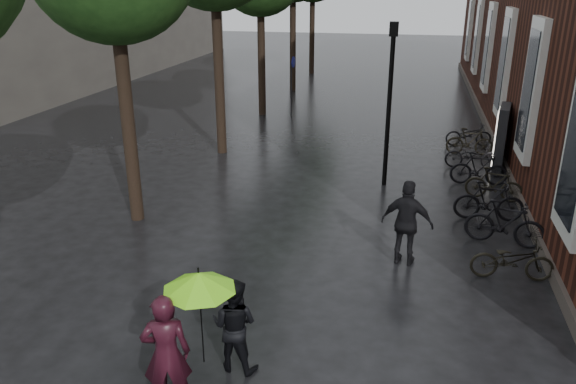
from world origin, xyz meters
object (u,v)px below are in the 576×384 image
(person_burgundy, at_px, (166,354))
(parked_bicycles, at_px, (484,177))
(person_black, at_px, (234,325))
(lamp_post, at_px, (390,90))
(pedestrian_walking, at_px, (407,223))
(ad_lightbox, at_px, (501,139))

(person_burgundy, relative_size, parked_bicycles, 0.17)
(person_black, height_order, lamp_post, lamp_post)
(person_burgundy, bearing_deg, pedestrian_walking, -141.90)
(parked_bicycles, bearing_deg, person_burgundy, -117.43)
(lamp_post, bearing_deg, parked_bicycles, -2.45)
(pedestrian_walking, bearing_deg, person_black, 69.88)
(pedestrian_walking, xyz_separation_m, ad_lightbox, (2.68, 6.90, 0.11))
(person_burgundy, xyz_separation_m, person_black, (0.62, 1.06, -0.15))
(pedestrian_walking, height_order, parked_bicycles, pedestrian_walking)
(person_black, height_order, ad_lightbox, ad_lightbox)
(lamp_post, bearing_deg, ad_lightbox, 31.06)
(person_black, bearing_deg, lamp_post, -94.83)
(person_black, distance_m, pedestrian_walking, 4.75)
(ad_lightbox, bearing_deg, pedestrian_walking, -100.81)
(person_burgundy, bearing_deg, parked_bicycles, -138.29)
(person_black, relative_size, parked_bicycles, 0.14)
(person_burgundy, relative_size, person_black, 1.19)
(person_burgundy, bearing_deg, lamp_post, -124.23)
(ad_lightbox, bearing_deg, person_black, -104.73)
(person_burgundy, height_order, parked_bicycles, person_burgundy)
(ad_lightbox, bearing_deg, person_burgundy, -105.19)
(pedestrian_walking, bearing_deg, person_burgundy, 70.11)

